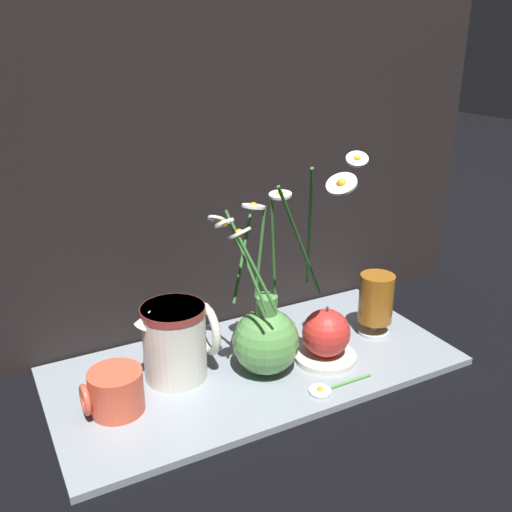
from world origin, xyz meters
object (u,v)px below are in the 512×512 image
object	(u,v)px
tea_glass	(376,300)
orange_fruit	(326,333)
yellow_mug	(115,391)
vase_with_flowers	(267,335)
ceramic_pitcher	(176,338)

from	to	relation	value
tea_glass	orange_fruit	world-z (taller)	tea_glass
yellow_mug	tea_glass	distance (m)	0.50
tea_glass	vase_with_flowers	bearing A→B (deg)	-175.54
ceramic_pitcher	orange_fruit	world-z (taller)	ceramic_pitcher
ceramic_pitcher	orange_fruit	distance (m)	0.26
yellow_mug	orange_fruit	xyz separation A→B (m)	(0.36, -0.03, 0.02)
yellow_mug	orange_fruit	size ratio (longest dim) A/B	1.00
ceramic_pitcher	vase_with_flowers	bearing A→B (deg)	-22.91
tea_glass	orange_fruit	xyz separation A→B (m)	(-0.13, -0.03, -0.02)
orange_fruit	yellow_mug	bearing A→B (deg)	175.78
vase_with_flowers	ceramic_pitcher	world-z (taller)	vase_with_flowers
ceramic_pitcher	orange_fruit	xyz separation A→B (m)	(0.25, -0.07, -0.02)
orange_fruit	tea_glass	bearing A→B (deg)	14.24
vase_with_flowers	yellow_mug	size ratio (longest dim) A/B	4.06
ceramic_pitcher	orange_fruit	size ratio (longest dim) A/B	1.50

